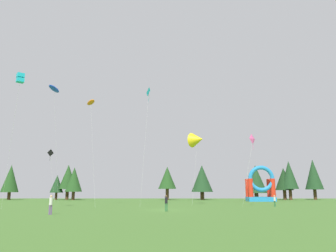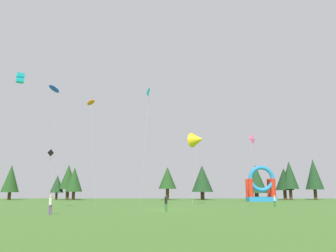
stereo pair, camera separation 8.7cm
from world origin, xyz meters
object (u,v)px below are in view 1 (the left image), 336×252
Objects in this scene: person_left_edge at (166,202)px; inflatable_orange_dome at (261,188)px; kite_blue_parafoil at (54,89)px; person_far_side at (275,200)px; kite_cyan_box at (20,78)px; person_midfield at (51,203)px; kite_orange_parafoil at (91,103)px; kite_black_diamond at (50,153)px; kite_pink_diamond at (253,140)px; kite_teal_diamond at (149,93)px; kite_yellow_delta at (197,140)px.

inflatable_orange_dome reaches higher than person_left_edge.
person_far_side is (35.36, -8.87, -19.09)m from kite_blue_parafoil.
kite_cyan_box reaches higher than person_midfield.
inflatable_orange_dome is at bearing 19.61° from kite_blue_parafoil.
kite_orange_parafoil reaches higher than person_midfield.
kite_black_diamond is at bearing 128.05° from kite_orange_parafoil.
kite_blue_parafoil is at bearing -70.23° from kite_black_diamond.
kite_black_diamond reaches higher than kite_pink_diamond.
person_far_side is 0.21× the size of inflatable_orange_dome.
person_left_edge is at bearing 165.55° from person_midfield.
kite_blue_parafoil reaches higher than kite_pink_diamond.
kite_orange_parafoil is at bearing -40.20° from kite_blue_parafoil.
kite_blue_parafoil is 11.59× the size of person_midfield.
person_midfield is 0.24× the size of inflatable_orange_dome.
kite_black_diamond is 5.70× the size of person_left_edge.
kite_cyan_box is at bearing 173.95° from person_left_edge.
kite_orange_parafoil reaches higher than inflatable_orange_dome.
person_midfield is (-7.91, -15.83, -15.35)m from kite_teal_diamond.
kite_blue_parafoil is at bearing 139.80° from kite_orange_parafoil.
kite_blue_parafoil reaches higher than person_midfield.
kite_black_diamond is at bearing 141.57° from kite_teal_diamond.
kite_yellow_delta is at bearing 7.95° from kite_orange_parafoil.
kite_pink_diamond is 38.88m from kite_black_diamond.
kite_teal_diamond is at bearing -133.27° from inflatable_orange_dome.
person_midfield is (9.77, -24.97, -18.96)m from kite_blue_parafoil.
kite_yellow_delta is 7.15× the size of person_far_side.
kite_yellow_delta is at bearing 29.98° from kite_teal_diamond.
inflatable_orange_dome is at bearing 52.57° from kite_yellow_delta.
kite_blue_parafoil is at bearing 131.17° from person_left_edge.
kite_pink_diamond is (7.38, -5.54, -0.86)m from kite_yellow_delta.
inflatable_orange_dome reaches higher than person_far_side.
person_midfield is at bearing -127.32° from inflatable_orange_dome.
kite_yellow_delta is 26.74m from person_midfield.
inflatable_orange_dome is (4.19, 22.96, 1.86)m from person_far_side.
kite_yellow_delta reaches higher than kite_black_diamond.
kite_teal_diamond is 9.58× the size of person_midfield.
inflatable_orange_dome is at bearing 46.73° from kite_teal_diamond.
kite_cyan_box is 51.00m from inflatable_orange_dome.
kite_pink_diamond reaches higher than inflatable_orange_dome.
kite_teal_diamond is (9.14, -1.93, 0.89)m from kite_orange_parafoil.
person_midfield is 11.75m from person_left_edge.
kite_pink_diamond is 0.47× the size of kite_blue_parafoil.
kite_teal_diamond is (-14.71, 1.32, 7.21)m from kite_pink_diamond.
person_midfield is at bearing -127.22° from kite_yellow_delta.
kite_pink_diamond is 5.49× the size of person_midfield.
kite_cyan_box reaches higher than kite_yellow_delta.
inflatable_orange_dome is (39.54, 14.09, -17.22)m from kite_blue_parafoil.
person_midfield is at bearing -86.03° from kite_orange_parafoil.
kite_teal_diamond is at bearing -120.09° from person_far_side.
kite_black_diamond reaches higher than person_midfield.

